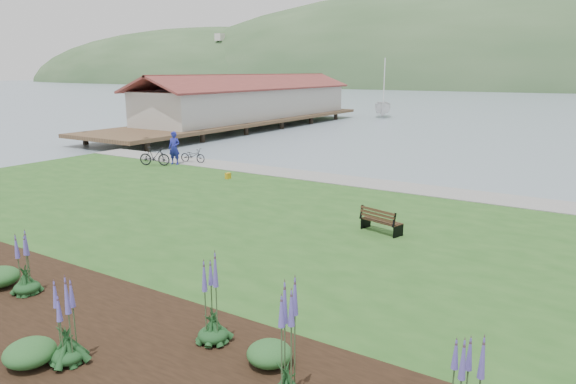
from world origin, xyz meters
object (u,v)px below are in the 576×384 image
object	(u,v)px
park_bench	(380,220)
sailboat	(383,117)
person	(174,145)
bicycle_a	(193,156)

from	to	relation	value
park_bench	sailboat	world-z (taller)	sailboat
person	sailboat	world-z (taller)	sailboat
bicycle_a	sailboat	distance (m)	39.66
person	bicycle_a	xyz separation A→B (m)	(0.47, 1.02, -0.71)
person	sailboat	bearing A→B (deg)	80.14
park_bench	person	distance (m)	16.28
park_bench	sailboat	size ratio (longest dim) A/B	0.07
park_bench	person	xyz separation A→B (m)	(-15.19, 5.82, 0.69)
park_bench	bicycle_a	distance (m)	16.23
person	bicycle_a	world-z (taller)	person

